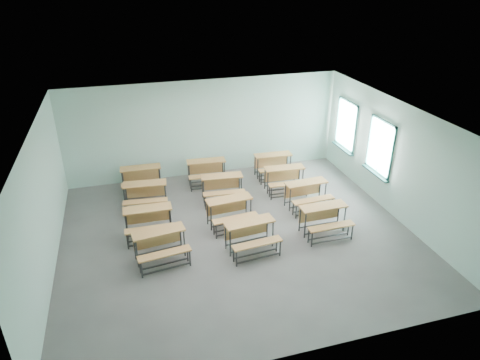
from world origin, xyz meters
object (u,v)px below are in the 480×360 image
object	(u,v)px
desk_unit_r0c2	(325,216)
desk_unit_r1c2	(307,191)
desk_unit_r1c0	(148,218)
desk_unit_r3c1	(207,169)
desk_unit_r0c0	(160,242)
desk_unit_r3c2	(274,162)
desk_unit_r1c1	(230,209)
desk_unit_r2c0	(145,193)
desk_unit_r3c0	(141,176)
desk_unit_r0c1	(251,232)
desk_unit_r2c1	(222,185)
desk_unit_r2c2	(285,176)

from	to	relation	value
desk_unit_r0c2	desk_unit_r1c2	xyz separation A→B (m)	(0.13, 1.39, 0.00)
desk_unit_r1c0	desk_unit_r3c1	xyz separation A→B (m)	(2.07, 2.55, 0.00)
desk_unit_r0c0	desk_unit_r3c2	distance (m)	5.48
desk_unit_r0c2	desk_unit_r1c1	xyz separation A→B (m)	(-2.26, 1.05, 0.00)
desk_unit_r0c0	desk_unit_r2c0	size ratio (longest dim) A/B	1.01
desk_unit_r2c0	desk_unit_r3c0	size ratio (longest dim) A/B	1.04
desk_unit_r1c1	desk_unit_r1c0	bearing A→B (deg)	172.29
desk_unit_r1c0	desk_unit_r3c0	xyz separation A→B (m)	(0.01, 2.60, 0.00)
desk_unit_r0c1	desk_unit_r2c1	bearing A→B (deg)	85.85
desk_unit_r0c2	desk_unit_r2c0	distance (m)	5.10
desk_unit_r2c1	desk_unit_r3c0	bearing A→B (deg)	156.16
desk_unit_r0c0	desk_unit_r2c2	xyz separation A→B (m)	(4.13, 2.51, 0.00)
desk_unit_r0c0	desk_unit_r1c1	bearing A→B (deg)	20.59
desk_unit_r3c1	desk_unit_r3c2	xyz separation A→B (m)	(2.25, -0.12, 0.00)
desk_unit_r1c0	desk_unit_r2c2	bearing A→B (deg)	18.70
desk_unit_r0c0	desk_unit_r2c1	xyz separation A→B (m)	(2.12, 2.48, 0.00)
desk_unit_r0c1	desk_unit_r1c2	bearing A→B (deg)	30.32
desk_unit_r2c2	desk_unit_r3c0	xyz separation A→B (m)	(-4.29, 1.23, 0.00)
desk_unit_r0c1	desk_unit_r3c1	distance (m)	3.90
desk_unit_r0c2	desk_unit_r2c1	distance (m)	3.27
desk_unit_r0c2	desk_unit_r1c1	world-z (taller)	same
desk_unit_r0c0	desk_unit_r1c0	bearing A→B (deg)	91.48
desk_unit_r2c2	desk_unit_r3c2	distance (m)	1.07
desk_unit_r2c0	desk_unit_r2c1	bearing A→B (deg)	2.74
desk_unit_r2c0	desk_unit_r3c1	size ratio (longest dim) A/B	1.02
desk_unit_r3c0	desk_unit_r1c2	bearing A→B (deg)	-25.65
desk_unit_r0c0	desk_unit_r3c0	xyz separation A→B (m)	(-0.16, 3.74, 0.00)
desk_unit_r0c2	desk_unit_r1c2	size ratio (longest dim) A/B	0.98
desk_unit_r0c1	desk_unit_r2c2	world-z (taller)	same
desk_unit_r1c1	desk_unit_r2c1	size ratio (longest dim) A/B	1.00
desk_unit_r1c2	desk_unit_r3c0	xyz separation A→B (m)	(-4.54, 2.35, 0.00)
desk_unit_r0c0	desk_unit_r3c0	size ratio (longest dim) A/B	1.06
desk_unit_r1c0	desk_unit_r3c2	bearing A→B (deg)	30.50
desk_unit_r0c0	desk_unit_r1c2	size ratio (longest dim) A/B	1.04
desk_unit_r0c0	desk_unit_r2c1	world-z (taller)	same
desk_unit_r0c1	desk_unit_r0c2	distance (m)	2.08
desk_unit_r2c0	desk_unit_r3c2	xyz separation A→B (m)	(4.28, 0.98, 0.00)
desk_unit_r1c0	desk_unit_r3c1	world-z (taller)	same
desk_unit_r1c1	desk_unit_r0c1	bearing A→B (deg)	-86.30
desk_unit_r2c1	desk_unit_r3c1	xyz separation A→B (m)	(-0.22, 1.22, 0.00)
desk_unit_r0c2	desk_unit_r3c0	world-z (taller)	same
desk_unit_r2c0	desk_unit_r1c0	bearing A→B (deg)	-85.76
desk_unit_r0c0	desk_unit_r0c2	world-z (taller)	same
desk_unit_r0c1	desk_unit_r2c2	size ratio (longest dim) A/B	1.02
desk_unit_r2c2	desk_unit_r0c0	bearing A→B (deg)	-144.75
desk_unit_r0c2	desk_unit_r1c0	world-z (taller)	same
desk_unit_r3c2	desk_unit_r3c1	bearing A→B (deg)	179.11
desk_unit_r0c2	desk_unit_r2c2	bearing A→B (deg)	91.79
desk_unit_r3c1	desk_unit_r0c1	bearing A→B (deg)	-81.59
desk_unit_r1c2	desk_unit_r3c2	xyz separation A→B (m)	(-0.24, 2.18, 0.00)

